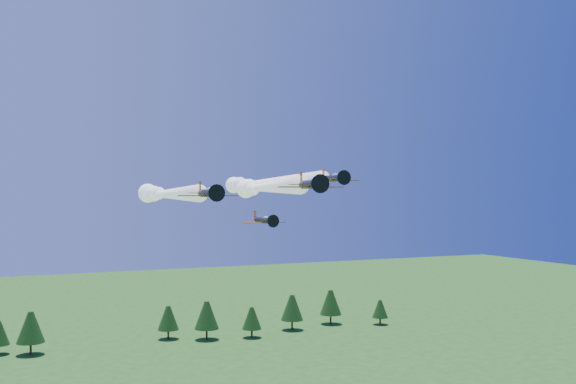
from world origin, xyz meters
name	(u,v)px	position (x,y,z in m)	size (l,w,h in m)	color
plane_lead	(263,187)	(4.69, 17.61, 45.28)	(13.17, 48.92, 3.70)	black
plane_left	(166,194)	(-9.70, 26.94, 44.17)	(8.19, 47.07, 3.70)	black
plane_right	(263,183)	(10.73, 32.39, 46.35)	(10.42, 61.67, 3.70)	black
plane_slot	(264,220)	(-0.08, 5.79, 40.15)	(6.71, 7.32, 2.37)	black
treeline	(122,322)	(-3.02, 108.61, 6.99)	(176.05, 19.27, 11.87)	#382314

